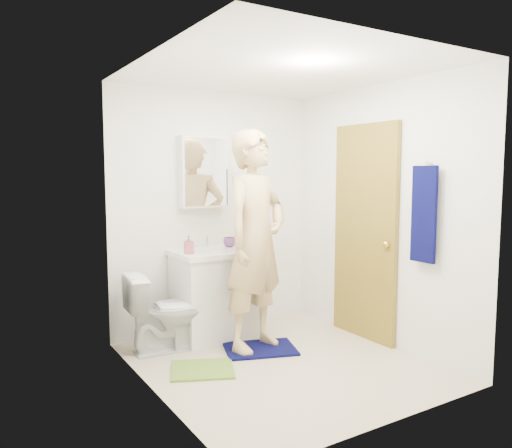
{
  "coord_description": "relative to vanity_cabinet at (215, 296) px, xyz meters",
  "views": [
    {
      "loc": [
        -2.3,
        -3.33,
        1.59
      ],
      "look_at": [
        -0.09,
        0.25,
        1.16
      ],
      "focal_mm": 35.0,
      "sensor_mm": 36.0,
      "label": 1
    }
  ],
  "objects": [
    {
      "name": "door_knob",
      "position": [
        1.18,
        -1.08,
        0.55
      ],
      "size": [
        0.07,
        0.07,
        0.07
      ],
      "primitive_type": "sphere",
      "color": "gold",
      "rests_on": "door"
    },
    {
      "name": "man",
      "position": [
        0.15,
        -0.51,
        0.59
      ],
      "size": [
        0.83,
        0.68,
        1.95
      ],
      "primitive_type": "imported",
      "rotation": [
        0.0,
        0.0,
        0.34
      ],
      "color": "tan",
      "rests_on": "bath_mat"
    },
    {
      "name": "ceiling",
      "position": [
        0.15,
        -0.91,
        2.01
      ],
      "size": [
        2.2,
        2.4,
        0.02
      ],
      "primitive_type": "cube",
      "color": "white",
      "rests_on": "ground"
    },
    {
      "name": "towel",
      "position": [
        1.18,
        -1.48,
        0.85
      ],
      "size": [
        0.03,
        0.24,
        0.8
      ],
      "primitive_type": "cube",
      "color": "#06083D",
      "rests_on": "wall_right"
    },
    {
      "name": "sink_basin",
      "position": [
        0.0,
        0.0,
        0.44
      ],
      "size": [
        0.4,
        0.4,
        0.03
      ],
      "primitive_type": "cylinder",
      "color": "white",
      "rests_on": "countertop"
    },
    {
      "name": "wall_left",
      "position": [
        -0.96,
        -0.91,
        0.8
      ],
      "size": [
        0.02,
        2.4,
        2.4
      ],
      "primitive_type": "cube",
      "color": "white",
      "rests_on": "ground"
    },
    {
      "name": "floor",
      "position": [
        0.15,
        -0.91,
        -0.41
      ],
      "size": [
        2.2,
        2.4,
        0.02
      ],
      "primitive_type": "cube",
      "color": "beige",
      "rests_on": "ground"
    },
    {
      "name": "vanity_cabinet",
      "position": [
        0.0,
        0.0,
        0.0
      ],
      "size": [
        0.75,
        0.55,
        0.8
      ],
      "primitive_type": "cube",
      "color": "white",
      "rests_on": "floor"
    },
    {
      "name": "mirror_panel",
      "position": [
        0.0,
        0.16,
        1.2
      ],
      "size": [
        0.46,
        0.01,
        0.66
      ],
      "primitive_type": "cube",
      "color": "white",
      "rests_on": "wall_back"
    },
    {
      "name": "countertop",
      "position": [
        0.0,
        0.0,
        0.43
      ],
      "size": [
        0.79,
        0.59,
        0.05
      ],
      "primitive_type": "cube",
      "color": "white",
      "rests_on": "vanity_cabinet"
    },
    {
      "name": "wall_front",
      "position": [
        0.15,
        -2.12,
        0.8
      ],
      "size": [
        2.2,
        0.02,
        2.4
      ],
      "primitive_type": "cube",
      "color": "white",
      "rests_on": "ground"
    },
    {
      "name": "towel_hook",
      "position": [
        1.22,
        -1.48,
        1.27
      ],
      "size": [
        0.06,
        0.02,
        0.02
      ],
      "primitive_type": "cylinder",
      "rotation": [
        0.0,
        1.57,
        0.0
      ],
      "color": "silver",
      "rests_on": "wall_right"
    },
    {
      "name": "toilet",
      "position": [
        -0.55,
        -0.11,
        -0.04
      ],
      "size": [
        0.73,
        0.45,
        0.71
      ],
      "primitive_type": "imported",
      "rotation": [
        0.0,
        0.0,
        1.5
      ],
      "color": "white",
      "rests_on": "floor"
    },
    {
      "name": "medicine_cabinet",
      "position": [
        0.0,
        0.22,
        1.2
      ],
      "size": [
        0.5,
        0.12,
        0.7
      ],
      "primitive_type": "cube",
      "color": "white",
      "rests_on": "wall_back"
    },
    {
      "name": "wall_back",
      "position": [
        0.15,
        0.3,
        0.8
      ],
      "size": [
        2.2,
        0.02,
        2.4
      ],
      "primitive_type": "cube",
      "color": "white",
      "rests_on": "ground"
    },
    {
      "name": "bath_mat",
      "position": [
        0.16,
        -0.56,
        -0.39
      ],
      "size": [
        0.74,
        0.63,
        0.02
      ],
      "primitive_type": "cube",
      "rotation": [
        0.0,
        0.0,
        -0.34
      ],
      "color": "#06083D",
      "rests_on": "floor"
    },
    {
      "name": "faucet",
      "position": [
        0.0,
        0.18,
        0.51
      ],
      "size": [
        0.03,
        0.03,
        0.12
      ],
      "primitive_type": "cylinder",
      "color": "silver",
      "rests_on": "countertop"
    },
    {
      "name": "door",
      "position": [
        1.22,
        -0.76,
        0.62
      ],
      "size": [
        0.05,
        0.8,
        2.05
      ],
      "primitive_type": "cube",
      "color": "olive",
      "rests_on": "ground"
    },
    {
      "name": "soap_dispenser",
      "position": [
        -0.3,
        -0.06,
        0.53
      ],
      "size": [
        0.08,
        0.09,
        0.17
      ],
      "primitive_type": "imported",
      "rotation": [
        0.0,
        0.0,
        -0.11
      ],
      "color": "#AD5160",
      "rests_on": "countertop"
    },
    {
      "name": "green_rug",
      "position": [
        -0.48,
        -0.72,
        -0.39
      ],
      "size": [
        0.63,
        0.59,
        0.02
      ],
      "primitive_type": "cube",
      "rotation": [
        0.0,
        0.0,
        -0.41
      ],
      "color": "olive",
      "rests_on": "floor"
    },
    {
      "name": "toothbrush_cup",
      "position": [
        0.22,
        0.1,
        0.5
      ],
      "size": [
        0.15,
        0.15,
        0.1
      ],
      "primitive_type": "imported",
      "rotation": [
        0.0,
        0.0,
        0.25
      ],
      "color": "#6A3A7F",
      "rests_on": "countertop"
    },
    {
      "name": "wall_right",
      "position": [
        1.26,
        -0.91,
        0.8
      ],
      "size": [
        0.02,
        2.4,
        2.4
      ],
      "primitive_type": "cube",
      "color": "white",
      "rests_on": "ground"
    }
  ]
}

